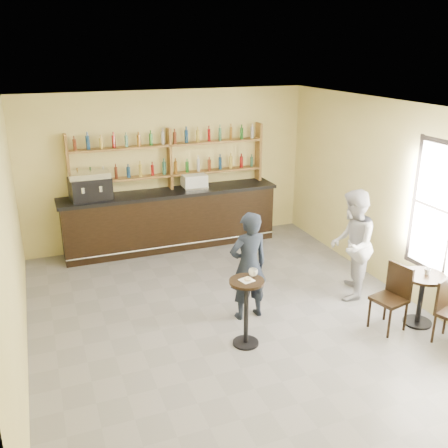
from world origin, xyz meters
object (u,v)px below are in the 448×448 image
object	(u,v)px
pastry_case	(194,182)
man_main	(248,266)
bar_counter	(171,219)
patron_second	(352,245)
pedestal_table	(246,313)
chair_west	(389,299)
espresso_machine	(90,186)
cafe_table	(420,299)

from	to	relation	value
pastry_case	man_main	distance (m)	3.29
bar_counter	patron_second	bearing A→B (deg)	-55.64
patron_second	pedestal_table	bearing A→B (deg)	-32.61
bar_counter	patron_second	world-z (taller)	patron_second
bar_counter	man_main	world-z (taller)	man_main
man_main	chair_west	distance (m)	2.13
espresso_machine	patron_second	distance (m)	4.99
espresso_machine	man_main	size ratio (longest dim) A/B	0.44
cafe_table	chair_west	bearing A→B (deg)	174.81
bar_counter	chair_west	size ratio (longest dim) A/B	4.48
espresso_machine	cafe_table	size ratio (longest dim) A/B	0.93
pastry_case	patron_second	size ratio (longest dim) A/B	0.27
pedestal_table	chair_west	xyz separation A→B (m)	(2.13, -0.39, -0.00)
pastry_case	chair_west	world-z (taller)	pastry_case
pedestal_table	cafe_table	world-z (taller)	pedestal_table
cafe_table	chair_west	distance (m)	0.56
bar_counter	patron_second	size ratio (longest dim) A/B	2.42
espresso_machine	man_main	world-z (taller)	espresso_machine
pastry_case	chair_west	xyz separation A→B (m)	(1.61, -4.33, -0.87)
man_main	chair_west	bearing A→B (deg)	144.85
man_main	patron_second	world-z (taller)	patron_second
bar_counter	cafe_table	distance (m)	5.13
bar_counter	man_main	xyz separation A→B (m)	(0.33, -3.24, 0.26)
bar_counter	man_main	bearing A→B (deg)	-84.24
pedestal_table	man_main	distance (m)	0.85
cafe_table	patron_second	world-z (taller)	patron_second
pastry_case	pedestal_table	distance (m)	4.07
espresso_machine	patron_second	size ratio (longest dim) A/B	0.41
pedestal_table	man_main	size ratio (longest dim) A/B	0.58
bar_counter	espresso_machine	bearing A→B (deg)	180.00
man_main	patron_second	bearing A→B (deg)	176.80
pedestal_table	patron_second	world-z (taller)	patron_second
chair_west	patron_second	size ratio (longest dim) A/B	0.54
espresso_machine	chair_west	bearing A→B (deg)	-55.63
patron_second	pastry_case	bearing A→B (deg)	-113.28
pedestal_table	cafe_table	size ratio (longest dim) A/B	1.23
pastry_case	patron_second	distance (m)	3.65
bar_counter	pedestal_table	distance (m)	3.94
pastry_case	patron_second	xyz separation A→B (m)	(1.68, -3.21, -0.44)
man_main	chair_west	world-z (taller)	man_main
cafe_table	chair_west	world-z (taller)	chair_west
espresso_machine	patron_second	bearing A→B (deg)	-46.60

